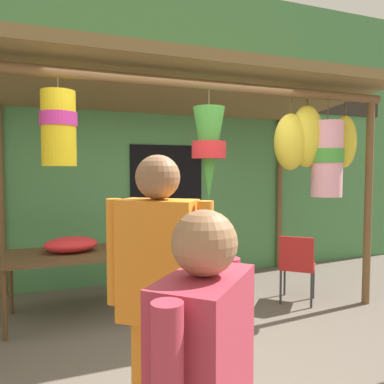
# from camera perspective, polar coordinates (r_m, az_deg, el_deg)

# --- Properties ---
(ground_plane) EXTENTS (30.00, 30.00, 0.00)m
(ground_plane) POSITION_cam_1_polar(r_m,az_deg,el_deg) (3.84, 0.04, -22.00)
(ground_plane) COLOR #60564C
(shop_facade) EXTENTS (10.02, 0.29, 4.39)m
(shop_facade) POSITION_cam_1_polar(r_m,az_deg,el_deg) (5.70, -8.48, 8.91)
(shop_facade) COLOR #47844C
(shop_facade) RESTS_ON ground_plane
(market_stall_canopy) EXTENTS (4.68, 2.37, 2.77)m
(market_stall_canopy) POSITION_cam_1_polar(r_m,az_deg,el_deg) (4.61, 1.15, 12.41)
(market_stall_canopy) COLOR brown
(market_stall_canopy) RESTS_ON ground_plane
(display_table) EXTENTS (1.38, 0.84, 0.73)m
(display_table) POSITION_cam_1_polar(r_m,az_deg,el_deg) (4.47, -17.65, -9.49)
(display_table) COLOR brown
(display_table) RESTS_ON ground_plane
(flower_heap_on_table) EXTENTS (0.58, 0.40, 0.17)m
(flower_heap_on_table) POSITION_cam_1_polar(r_m,az_deg,el_deg) (4.47, -17.49, -7.49)
(flower_heap_on_table) COLOR red
(flower_heap_on_table) RESTS_ON display_table
(folding_chair) EXTENTS (0.57, 0.57, 0.84)m
(folding_chair) POSITION_cam_1_polar(r_m,az_deg,el_deg) (4.91, 15.46, -10.18)
(folding_chair) COLOR #AD1E1E
(folding_chair) RESTS_ON ground_plane
(wicker_basket_by_table) EXTENTS (0.52, 0.52, 0.27)m
(wicker_basket_by_table) POSITION_cam_1_polar(r_m,az_deg,el_deg) (3.98, 0.23, -18.96)
(wicker_basket_by_table) COLOR olive
(wicker_basket_by_table) RESTS_ON ground_plane
(shopper_by_bananas) EXTENTS (0.49, 0.42, 1.73)m
(shopper_by_bananas) POSITION_cam_1_polar(r_m,az_deg,el_deg) (2.09, -5.05, -14.06)
(shopper_by_bananas) COLOR orange
(shopper_by_bananas) RESTS_ON ground_plane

